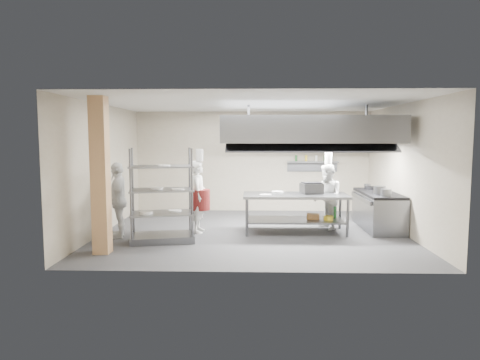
{
  "coord_description": "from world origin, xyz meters",
  "views": [
    {
      "loc": [
        -0.02,
        -9.91,
        2.23
      ],
      "look_at": [
        -0.3,
        0.2,
        1.22
      ],
      "focal_mm": 32.0,
      "sensor_mm": 36.0,
      "label": 1
    }
  ],
  "objects_px": {
    "cooking_range": "(378,212)",
    "pass_rack": "(162,195)",
    "griddle": "(312,188)",
    "island": "(295,213)",
    "chef_head": "(199,197)",
    "chef_plating": "(118,200)",
    "chef_line": "(327,197)",
    "stockpot": "(380,190)"
  },
  "relations": [
    {
      "from": "cooking_range",
      "to": "chef_line",
      "type": "relative_size",
      "value": 1.25
    },
    {
      "from": "cooking_range",
      "to": "chef_plating",
      "type": "xyz_separation_m",
      "value": [
        -6.08,
        -1.05,
        0.42
      ]
    },
    {
      "from": "pass_rack",
      "to": "chef_line",
      "type": "bearing_deg",
      "value": 7.18
    },
    {
      "from": "chef_head",
      "to": "stockpot",
      "type": "height_order",
      "value": "chef_head"
    },
    {
      "from": "pass_rack",
      "to": "stockpot",
      "type": "bearing_deg",
      "value": -0.53
    },
    {
      "from": "island",
      "to": "griddle",
      "type": "height_order",
      "value": "griddle"
    },
    {
      "from": "pass_rack",
      "to": "griddle",
      "type": "xyz_separation_m",
      "value": [
        3.34,
        1.11,
        0.03
      ]
    },
    {
      "from": "island",
      "to": "chef_plating",
      "type": "xyz_separation_m",
      "value": [
        -4.0,
        -0.54,
        0.39
      ]
    },
    {
      "from": "chef_plating",
      "to": "pass_rack",
      "type": "bearing_deg",
      "value": 57.85
    },
    {
      "from": "chef_line",
      "to": "chef_plating",
      "type": "bearing_deg",
      "value": -94.33
    },
    {
      "from": "cooking_range",
      "to": "chef_line",
      "type": "distance_m",
      "value": 1.33
    },
    {
      "from": "pass_rack",
      "to": "stockpot",
      "type": "relative_size",
      "value": 7.1
    },
    {
      "from": "griddle",
      "to": "stockpot",
      "type": "height_order",
      "value": "griddle"
    },
    {
      "from": "chef_head",
      "to": "chef_line",
      "type": "xyz_separation_m",
      "value": [
        3.07,
        0.42,
        -0.05
      ]
    },
    {
      "from": "island",
      "to": "chef_line",
      "type": "xyz_separation_m",
      "value": [
        0.81,
        0.39,
        0.34
      ]
    },
    {
      "from": "cooking_range",
      "to": "griddle",
      "type": "distance_m",
      "value": 1.82
    },
    {
      "from": "chef_plating",
      "to": "stockpot",
      "type": "xyz_separation_m",
      "value": [
        5.98,
        0.63,
        0.16
      ]
    },
    {
      "from": "pass_rack",
      "to": "chef_plating",
      "type": "bearing_deg",
      "value": 147.99
    },
    {
      "from": "pass_rack",
      "to": "griddle",
      "type": "bearing_deg",
      "value": 6.21
    },
    {
      "from": "chef_head",
      "to": "griddle",
      "type": "relative_size",
      "value": 3.51
    },
    {
      "from": "island",
      "to": "chef_plating",
      "type": "relative_size",
      "value": 1.44
    },
    {
      "from": "pass_rack",
      "to": "stockpot",
      "type": "height_order",
      "value": "pass_rack"
    },
    {
      "from": "cooking_range",
      "to": "chef_head",
      "type": "xyz_separation_m",
      "value": [
        -4.34,
        -0.54,
        0.42
      ]
    },
    {
      "from": "cooking_range",
      "to": "griddle",
      "type": "relative_size",
      "value": 4.15
    },
    {
      "from": "chef_head",
      "to": "stockpot",
      "type": "relative_size",
      "value": 5.99
    },
    {
      "from": "griddle",
      "to": "cooking_range",
      "type": "bearing_deg",
      "value": -2.5
    },
    {
      "from": "cooking_range",
      "to": "island",
      "type": "bearing_deg",
      "value": -166.32
    },
    {
      "from": "island",
      "to": "cooking_range",
      "type": "relative_size",
      "value": 1.21
    },
    {
      "from": "chef_head",
      "to": "chef_plating",
      "type": "relative_size",
      "value": 1.0
    },
    {
      "from": "cooking_range",
      "to": "chef_head",
      "type": "height_order",
      "value": "chef_head"
    },
    {
      "from": "chef_head",
      "to": "island",
      "type": "bearing_deg",
      "value": -89.88
    },
    {
      "from": "island",
      "to": "stockpot",
      "type": "relative_size",
      "value": 8.58
    },
    {
      "from": "chef_head",
      "to": "griddle",
      "type": "distance_m",
      "value": 2.68
    },
    {
      "from": "chef_line",
      "to": "chef_plating",
      "type": "height_order",
      "value": "chef_plating"
    },
    {
      "from": "island",
      "to": "pass_rack",
      "type": "bearing_deg",
      "value": -162.22
    },
    {
      "from": "island",
      "to": "cooking_range",
      "type": "bearing_deg",
      "value": 13.96
    },
    {
      "from": "pass_rack",
      "to": "griddle",
      "type": "relative_size",
      "value": 4.16
    },
    {
      "from": "chef_line",
      "to": "chef_plating",
      "type": "xyz_separation_m",
      "value": [
        -4.81,
        -0.94,
        0.04
      ]
    },
    {
      "from": "stockpot",
      "to": "cooking_range",
      "type": "bearing_deg",
      "value": 76.02
    },
    {
      "from": "stockpot",
      "to": "island",
      "type": "bearing_deg",
      "value": -177.42
    },
    {
      "from": "island",
      "to": "chef_head",
      "type": "distance_m",
      "value": 2.3
    },
    {
      "from": "cooking_range",
      "to": "pass_rack",
      "type": "bearing_deg",
      "value": -164.07
    }
  ]
}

